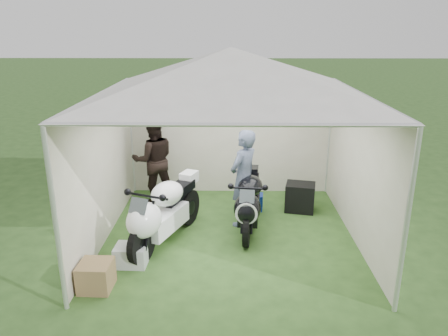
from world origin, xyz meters
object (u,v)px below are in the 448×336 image
Objects in this scene: crate_1 at (96,276)px; motorcycle_white at (162,211)px; canopy_tent at (231,77)px; motorcycle_black at (249,201)px; person_blue_jacket at (243,178)px; crate_0 at (131,255)px; person_dark_jacket at (154,160)px; paddock_stand at (252,202)px; equipment_box at (300,197)px.

motorcycle_white is at bearing 59.68° from crate_1.
canopy_tent is 2.88× the size of motorcycle_white.
person_blue_jacket is at bearing 117.80° from motorcycle_black.
canopy_tent is at bearing 42.41° from motorcycle_white.
motorcycle_white is 1.03× the size of motorcycle_black.
motorcycle_black reaches higher than crate_1.
crate_0 is at bearing -140.36° from motorcycle_black.
motorcycle_black is at bearing 58.89° from person_blue_jacket.
person_dark_jacket is at bearing 151.11° from motorcycle_black.
canopy_tent is 2.66m from paddock_stand.
paddock_stand is 0.95m from person_blue_jacket.
person_blue_jacket is at bearing 45.13° from crate_1.
person_blue_jacket reaches higher than crate_1.
equipment_box is 3.37m from crate_0.
canopy_tent reaches higher than motorcycle_white.
motorcycle_black is at bearing -139.86° from equipment_box.
person_blue_jacket is at bearing 53.21° from motorcycle_white.
motorcycle_white reaches higher than motorcycle_black.
canopy_tent is at bearing -148.50° from motorcycle_black.
canopy_tent reaches higher than crate_1.
paddock_stand is 0.24× the size of person_dark_jacket.
equipment_box is (2.76, -0.42, -0.59)m from person_dark_jacket.
canopy_tent is 12.59× the size of crate_0.
crate_0 is (-1.65, -1.38, -0.69)m from person_blue_jacket.
paddock_stand is at bearing 67.87° from canopy_tent.
person_dark_jacket is at bearing 90.99° from crate_0.
motorcycle_white is 1.46m from motorcycle_black.
canopy_tent is 1.79m from person_blue_jacket.
crate_0 is (-1.74, -1.15, -0.37)m from motorcycle_black.
canopy_tent is 2.08m from motorcycle_black.
equipment_box is (1.30, 0.98, -2.31)m from canopy_tent.
person_blue_jacket is at bearing -150.93° from equipment_box.
canopy_tent is 2.66m from person_dark_jacket.
motorcycle_white is at bearing -152.15° from motorcycle_black.
crate_0 is at bearing -12.78° from person_blue_jacket.
person_blue_jacket is at bearing 131.77° from person_dark_jacket.
canopy_tent is 10.78× the size of equipment_box.
equipment_box is 4.00m from crate_1.
motorcycle_white is at bearing -136.01° from paddock_stand.
motorcycle_black is 1.13× the size of person_blue_jacket.
crate_1 is at bearing -139.75° from equipment_box.
motorcycle_white is at bearing -149.67° from equipment_box.
person_dark_jacket is (-1.46, 1.40, -1.73)m from canopy_tent.
crate_0 is at bearing 61.28° from crate_1.
motorcycle_white reaches higher than paddock_stand.
motorcycle_black reaches higher than crate_0.
motorcycle_white reaches higher than crate_1.
motorcycle_black is (1.36, 0.54, -0.05)m from motorcycle_white.
equipment_box is (2.34, 1.37, -0.31)m from motorcycle_white.
motorcycle_black reaches higher than equipment_box.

